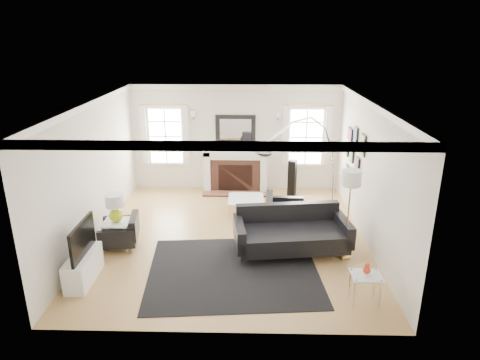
{
  "coord_description": "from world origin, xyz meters",
  "views": [
    {
      "loc": [
        0.39,
        -8.04,
        4.06
      ],
      "look_at": [
        0.18,
        0.3,
        1.17
      ],
      "focal_mm": 32.0,
      "sensor_mm": 36.0,
      "label": 1
    }
  ],
  "objects_px": {
    "sofa": "(291,233)",
    "gourd_lamp": "(115,206)",
    "fireplace": "(235,171)",
    "arc_floor_lamp": "(302,174)",
    "armchair_right": "(283,214)",
    "coffee_table": "(246,200)",
    "armchair_left": "(122,233)"
  },
  "relations": [
    {
      "from": "arc_floor_lamp",
      "to": "sofa",
      "type": "bearing_deg",
      "value": -114.86
    },
    {
      "from": "sofa",
      "to": "gourd_lamp",
      "type": "height_order",
      "value": "gourd_lamp"
    },
    {
      "from": "arc_floor_lamp",
      "to": "fireplace",
      "type": "bearing_deg",
      "value": 116.01
    },
    {
      "from": "fireplace",
      "to": "arc_floor_lamp",
      "type": "xyz_separation_m",
      "value": [
        1.4,
        -2.87,
        0.88
      ]
    },
    {
      "from": "fireplace",
      "to": "gourd_lamp",
      "type": "relative_size",
      "value": 2.98
    },
    {
      "from": "armchair_right",
      "to": "coffee_table",
      "type": "distance_m",
      "value": 1.17
    },
    {
      "from": "fireplace",
      "to": "arc_floor_lamp",
      "type": "relative_size",
      "value": 0.65
    },
    {
      "from": "fireplace",
      "to": "arc_floor_lamp",
      "type": "bearing_deg",
      "value": -63.99
    },
    {
      "from": "armchair_right",
      "to": "arc_floor_lamp",
      "type": "bearing_deg",
      "value": -60.78
    },
    {
      "from": "sofa",
      "to": "gourd_lamp",
      "type": "bearing_deg",
      "value": 179.57
    },
    {
      "from": "gourd_lamp",
      "to": "arc_floor_lamp",
      "type": "height_order",
      "value": "arc_floor_lamp"
    },
    {
      "from": "sofa",
      "to": "armchair_left",
      "type": "relative_size",
      "value": 2.57
    },
    {
      "from": "fireplace",
      "to": "gourd_lamp",
      "type": "bearing_deg",
      "value": -123.62
    },
    {
      "from": "sofa",
      "to": "arc_floor_lamp",
      "type": "relative_size",
      "value": 0.87
    },
    {
      "from": "sofa",
      "to": "arc_floor_lamp",
      "type": "xyz_separation_m",
      "value": [
        0.21,
        0.46,
        1.04
      ]
    },
    {
      "from": "armchair_left",
      "to": "gourd_lamp",
      "type": "relative_size",
      "value": 1.56
    },
    {
      "from": "fireplace",
      "to": "armchair_right",
      "type": "relative_size",
      "value": 1.76
    },
    {
      "from": "fireplace",
      "to": "armchair_left",
      "type": "xyz_separation_m",
      "value": [
        -2.15,
        -3.24,
        -0.24
      ]
    },
    {
      "from": "armchair_left",
      "to": "coffee_table",
      "type": "xyz_separation_m",
      "value": [
        2.44,
        1.74,
        0.04
      ]
    },
    {
      "from": "armchair_left",
      "to": "arc_floor_lamp",
      "type": "distance_m",
      "value": 3.74
    },
    {
      "from": "fireplace",
      "to": "armchair_left",
      "type": "bearing_deg",
      "value": -123.52
    },
    {
      "from": "fireplace",
      "to": "gourd_lamp",
      "type": "xyz_separation_m",
      "value": [
        -2.2,
        -3.31,
        0.36
      ]
    },
    {
      "from": "armchair_right",
      "to": "gourd_lamp",
      "type": "relative_size",
      "value": 1.69
    },
    {
      "from": "armchair_right",
      "to": "coffee_table",
      "type": "relative_size",
      "value": 1.17
    },
    {
      "from": "fireplace",
      "to": "sofa",
      "type": "xyz_separation_m",
      "value": [
        1.19,
        -3.33,
        -0.16
      ]
    },
    {
      "from": "sofa",
      "to": "armchair_left",
      "type": "bearing_deg",
      "value": 178.38
    },
    {
      "from": "armchair_left",
      "to": "coffee_table",
      "type": "bearing_deg",
      "value": 35.46
    },
    {
      "from": "armchair_right",
      "to": "coffee_table",
      "type": "xyz_separation_m",
      "value": [
        -0.81,
        0.84,
        -0.01
      ]
    },
    {
      "from": "fireplace",
      "to": "sofa",
      "type": "relative_size",
      "value": 0.75
    },
    {
      "from": "fireplace",
      "to": "gourd_lamp",
      "type": "distance_m",
      "value": 3.99
    },
    {
      "from": "sofa",
      "to": "gourd_lamp",
      "type": "distance_m",
      "value": 3.42
    },
    {
      "from": "gourd_lamp",
      "to": "fireplace",
      "type": "bearing_deg",
      "value": 56.38
    }
  ]
}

